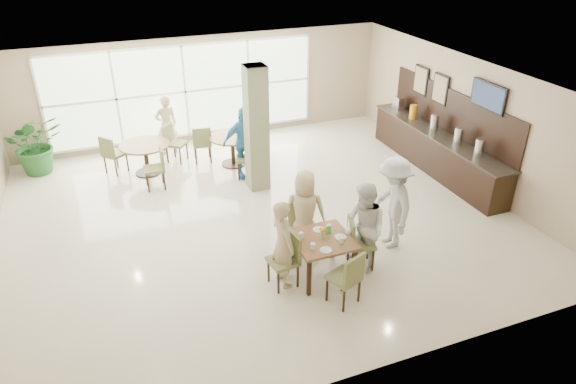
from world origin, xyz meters
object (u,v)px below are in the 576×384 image
object	(u,v)px
adult_a	(244,143)
teen_far	(305,212)
teen_left	(283,244)
teen_standing	(393,203)
buffet_counter	(437,149)
main_table	(322,243)
potted_plant	(36,144)
teen_right	(365,228)
adult_standing	(167,125)
round_table_left	(145,151)
adult_b	(260,131)
round_table_right	(233,143)

from	to	relation	value
adult_a	teen_far	bearing A→B (deg)	-88.21
teen_left	teen_standing	size ratio (longest dim) A/B	0.88
buffet_counter	teen_left	size ratio (longest dim) A/B	3.02
main_table	potted_plant	distance (m)	7.73
teen_right	adult_a	bearing A→B (deg)	-178.90
adult_a	adult_standing	xyz separation A→B (m)	(-1.45, 2.01, -0.07)
round_table_left	potted_plant	xyz separation A→B (m)	(-2.39, 1.03, 0.13)
buffet_counter	teen_standing	distance (m)	3.66
round_table_left	main_table	bearing A→B (deg)	-66.63
teen_left	adult_a	bearing A→B (deg)	-15.15
teen_standing	adult_b	world-z (taller)	teen_standing
main_table	buffet_counter	bearing A→B (deg)	33.19
round_table_left	buffet_counter	xyz separation A→B (m)	(6.55, -2.34, -0.03)
teen_far	teen_right	bearing A→B (deg)	151.62
main_table	teen_far	xyz separation A→B (m)	(0.04, 0.85, 0.13)
buffet_counter	teen_right	xyz separation A→B (m)	(-3.57, -2.89, 0.26)
main_table	round_table_left	size ratio (longest dim) A/B	0.83
buffet_counter	teen_far	size ratio (longest dim) A/B	2.98
round_table_right	adult_a	distance (m)	0.79
round_table_right	teen_right	xyz separation A→B (m)	(0.92, -4.96, 0.24)
round_table_right	adult_a	bearing A→B (deg)	-84.24
round_table_left	potted_plant	distance (m)	2.61
round_table_left	round_table_right	size ratio (longest dim) A/B	1.04
buffet_counter	adult_standing	distance (m)	6.75
buffet_counter	adult_b	distance (m)	4.33
adult_a	adult_standing	bearing A→B (deg)	125.18
teen_standing	adult_standing	bearing A→B (deg)	-142.16
adult_b	buffet_counter	bearing A→B (deg)	77.69
main_table	round_table_left	distance (m)	5.63
main_table	round_table_left	world-z (taller)	same
round_table_left	teen_right	xyz separation A→B (m)	(2.99, -5.23, 0.23)
round_table_right	teen_left	world-z (taller)	teen_left
teen_right	adult_a	size ratio (longest dim) A/B	0.95
adult_a	potted_plant	bearing A→B (deg)	155.28
main_table	adult_standing	size ratio (longest dim) A/B	0.62
round_table_right	teen_right	world-z (taller)	teen_right
teen_right	adult_standing	world-z (taller)	teen_right
teen_far	teen_standing	world-z (taller)	teen_standing
round_table_left	teen_far	bearing A→B (deg)	-62.21
potted_plant	teen_standing	size ratio (longest dim) A/B	0.81
round_table_right	adult_b	xyz separation A→B (m)	(0.73, 0.06, 0.19)
adult_a	teen_right	bearing A→B (deg)	-79.18
round_table_left	adult_a	xyz separation A→B (m)	(2.14, -1.01, 0.27)
buffet_counter	teen_far	bearing A→B (deg)	-155.25
teen_far	teen_standing	distance (m)	1.62
teen_left	buffet_counter	bearing A→B (deg)	-67.96
potted_plant	adult_a	bearing A→B (deg)	-24.20
teen_far	teen_standing	xyz separation A→B (m)	(1.55, -0.44, 0.10)
teen_far	adult_standing	distance (m)	5.55
buffet_counter	main_table	bearing A→B (deg)	-146.81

